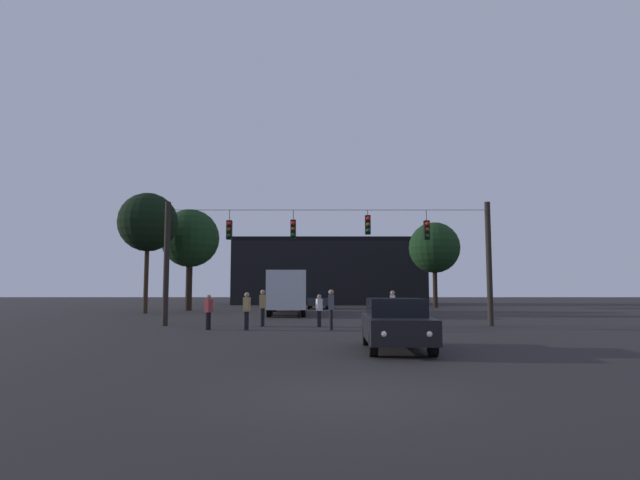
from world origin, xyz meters
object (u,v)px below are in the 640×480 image
pedestrian_trailing (394,306)px  pedestrian_far_side (209,310)px  city_bus (288,288)px  tree_left_silhouette (435,248)px  car_far_left (320,300)px  tree_right_far (149,223)px  pedestrian_crossing_left (248,309)px  pedestrian_near_bus (264,305)px  pedestrian_crossing_center (332,307)px  pedestrian_crossing_right (320,309)px  car_near_right (397,323)px  tree_behind_building (191,239)px

pedestrian_trailing → pedestrian_far_side: 8.85m
city_bus → tree_left_silhouette: bearing=43.9°
city_bus → tree_left_silhouette: tree_left_silhouette is taller
car_far_left → tree_right_far: (-12.88, -9.15, 6.01)m
car_far_left → pedestrian_crossing_left: (-3.12, -24.88, 0.14)m
car_far_left → pedestrian_near_bus: pedestrian_near_bus is taller
car_far_left → city_bus: bearing=-102.6°
pedestrian_crossing_center → pedestrian_trailing: pedestrian_crossing_center is taller
pedestrian_crossing_left → pedestrian_trailing: pedestrian_trailing is taller
city_bus → pedestrian_crossing_right: city_bus is taller
car_far_left → pedestrian_trailing: pedestrian_trailing is taller
car_near_right → tree_right_far: (-15.25, 23.31, 6.01)m
pedestrian_crossing_right → tree_left_silhouette: 28.74m
city_bus → pedestrian_far_side: 14.91m
pedestrian_crossing_center → pedestrian_far_side: (-5.46, 0.15, -0.14)m
pedestrian_crossing_left → pedestrian_trailing: bearing=20.5°
city_bus → tree_behind_building: bearing=145.6°
car_near_right → pedestrian_crossing_left: (-5.48, 7.57, 0.14)m
tree_right_far → pedestrian_near_bus: bearing=-52.7°
tree_left_silhouette → tree_right_far: (-24.31, -12.23, 0.94)m
car_far_left → tree_left_silhouette: size_ratio=0.52×
city_bus → tree_behind_building: (-8.70, 5.95, 4.22)m
car_near_right → tree_behind_building: 31.76m
pedestrian_crossing_left → pedestrian_crossing_center: pedestrian_crossing_center is taller
pedestrian_crossing_right → pedestrian_trailing: pedestrian_trailing is taller
pedestrian_crossing_right → pedestrian_near_bus: (-2.75, 0.30, 0.14)m
pedestrian_crossing_center → pedestrian_trailing: size_ratio=1.03×
pedestrian_trailing → tree_left_silhouette: size_ratio=0.20×
pedestrian_trailing → pedestrian_crossing_center: bearing=-140.8°
pedestrian_crossing_left → pedestrian_crossing_center: bearing=0.5°
pedestrian_near_bus → pedestrian_crossing_center: bearing=-35.1°
tree_behind_building → car_near_right: bearing=-64.9°
pedestrian_far_side → tree_right_far: (-8.04, 15.56, 5.94)m
pedestrian_crossing_left → tree_right_far: tree_right_far is taller
car_far_left → pedestrian_crossing_center: size_ratio=2.48×
city_bus → car_far_left: bearing=77.4°
pedestrian_crossing_left → pedestrian_trailing: 7.26m
car_far_left → tree_behind_building: (-10.94, -4.11, 5.29)m
pedestrian_far_side → tree_left_silhouette: size_ratio=0.19×
pedestrian_trailing → pedestrian_far_side: pedestrian_trailing is taller
pedestrian_crossing_left → tree_behind_building: bearing=110.6°
car_near_right → pedestrian_crossing_right: pedestrian_crossing_right is taller
car_near_right → car_far_left: (-2.37, 32.45, 0.00)m
pedestrian_trailing → tree_behind_building: 23.93m
car_far_left → pedestrian_crossing_left: bearing=-97.1°
pedestrian_crossing_left → tree_behind_building: 22.79m
tree_behind_building → pedestrian_crossing_center: bearing=-60.9°
pedestrian_crossing_center → tree_left_silhouette: (10.81, 27.93, 4.86)m
car_near_right → tree_right_far: 28.49m
pedestrian_crossing_right → tree_right_far: 19.77m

